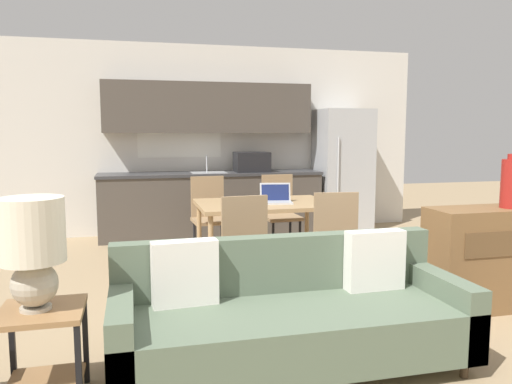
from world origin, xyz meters
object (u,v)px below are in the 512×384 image
at_px(dining_chair_near_right, 332,238).
at_px(dining_chair_far_left, 210,213).
at_px(dining_table, 264,208).
at_px(credenza, 500,257).
at_px(refrigerator, 343,170).
at_px(dining_chair_far_right, 280,210).
at_px(side_table, 43,341).
at_px(table_lamp, 32,245).
at_px(dining_chair_near_left, 241,244).
at_px(laptop, 276,198).
at_px(couch, 289,316).

distance_m(dining_chair_near_right, dining_chair_far_left, 1.86).
bearing_deg(dining_table, credenza, -42.42).
bearing_deg(refrigerator, dining_chair_far_right, -140.81).
height_order(dining_table, dining_chair_near_right, dining_chair_near_right).
distance_m(side_table, dining_chair_far_right, 3.82).
distance_m(dining_chair_far_left, dining_chair_far_right, 0.88).
bearing_deg(credenza, dining_chair_near_right, 149.88).
relative_size(table_lamp, dining_chair_near_left, 0.64).
distance_m(dining_chair_near_left, dining_chair_near_right, 0.86).
distance_m(side_table, dining_chair_near_right, 2.66).
bearing_deg(credenza, dining_chair_far_right, 117.04).
distance_m(side_table, credenza, 3.53).
relative_size(credenza, laptop, 3.55).
height_order(table_lamp, laptop, table_lamp).
xyz_separation_m(couch, dining_chair_far_left, (-0.05, 2.95, 0.18)).
relative_size(refrigerator, dining_chair_far_left, 1.92).
distance_m(refrigerator, credenza, 3.46).
bearing_deg(laptop, refrigerator, 59.92).
distance_m(couch, laptop, 2.18).
bearing_deg(dining_chair_far_right, dining_chair_near_right, -92.47).
bearing_deg(credenza, laptop, 136.28).
bearing_deg(laptop, side_table, -122.27).
xyz_separation_m(dining_chair_near_left, dining_chair_far_right, (0.87, 1.71, 0.00)).
height_order(refrigerator, dining_chair_far_left, refrigerator).
distance_m(refrigerator, side_table, 5.47).
bearing_deg(dining_chair_near_left, dining_chair_near_right, 177.56).
height_order(side_table, dining_chair_far_right, dining_chair_far_right).
bearing_deg(dining_chair_near_left, laptop, -129.70).
bearing_deg(dining_chair_near_right, laptop, -60.75).
distance_m(refrigerator, dining_chair_near_right, 3.04).
bearing_deg(dining_chair_near_left, dining_chair_far_right, -122.18).
relative_size(couch, laptop, 6.05).
bearing_deg(dining_table, dining_chair_near_left, -117.16).
distance_m(dining_table, credenza, 2.25).
bearing_deg(dining_chair_near_left, table_lamp, 39.21).
distance_m(couch, dining_chair_near_left, 1.28).
xyz_separation_m(refrigerator, table_lamp, (-3.56, -4.14, -0.02)).
bearing_deg(couch, laptop, 75.98).
height_order(refrigerator, side_table, refrigerator).
bearing_deg(refrigerator, side_table, -130.52).
distance_m(couch, credenza, 2.14).
height_order(table_lamp, dining_chair_near_right, table_lamp).
bearing_deg(refrigerator, dining_chair_near_left, -127.99).
bearing_deg(dining_chair_far_left, laptop, -61.22).
bearing_deg(side_table, dining_chair_near_right, 32.33).
bearing_deg(table_lamp, refrigerator, 49.30).
xyz_separation_m(couch, table_lamp, (-1.44, -0.12, 0.56)).
relative_size(side_table, dining_chair_near_left, 0.57).
bearing_deg(dining_chair_far_right, dining_table, -118.93).
bearing_deg(dining_chair_far_left, dining_table, -65.82).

